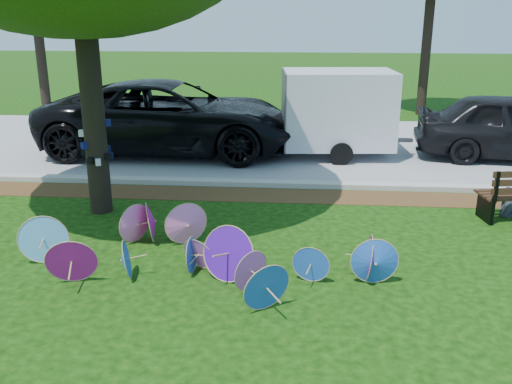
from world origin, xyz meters
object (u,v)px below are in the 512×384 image
cargo_trailer (338,109)px  person_left (511,188)px  parasol_pile (196,249)px  black_van (172,117)px

cargo_trailer → person_left: 5.62m
parasol_pile → person_left: person_left is taller
cargo_trailer → person_left: (3.18, -4.57, -0.74)m
person_left → parasol_pile: bearing=-165.9°
parasol_pile → cargo_trailer: cargo_trailer is taller
cargo_trailer → person_left: cargo_trailer is taller
parasol_pile → cargo_trailer: size_ratio=2.07×
cargo_trailer → black_van: bearing=173.9°
parasol_pile → cargo_trailer: (2.60, 7.49, 0.96)m
parasol_pile → black_van: black_van is taller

